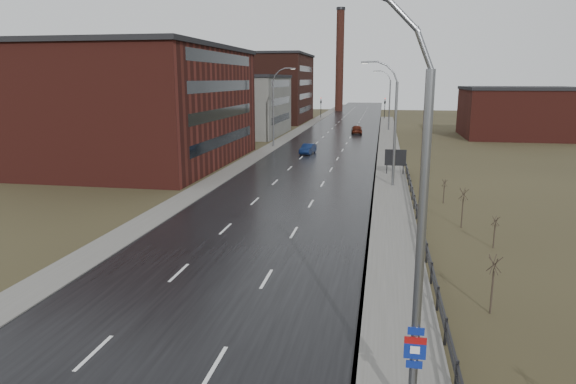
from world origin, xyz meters
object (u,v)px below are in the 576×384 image
at_px(car_near, 308,149).
at_px(car_far, 357,129).
at_px(streetlight_main, 409,223).
at_px(billboard, 395,158).

distance_m(car_near, car_far, 27.49).
distance_m(streetlight_main, car_far, 81.00).
bearing_deg(streetlight_main, car_near, 101.01).
bearing_deg(car_near, billboard, -43.79).
height_order(car_near, car_far, car_far).
xyz_separation_m(billboard, car_near, (-11.06, 13.70, -1.15)).
height_order(streetlight_main, car_far, streetlight_main).
height_order(billboard, car_near, billboard).
distance_m(billboard, car_far, 41.18).
relative_size(streetlight_main, billboard, 4.45).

